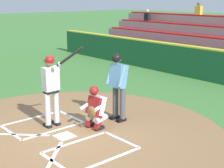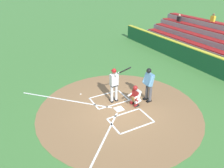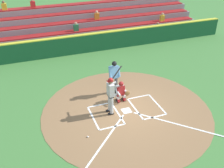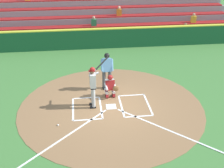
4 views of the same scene
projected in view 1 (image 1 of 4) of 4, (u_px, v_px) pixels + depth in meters
name	position (u px, v px, depth m)	size (l,w,h in m)	color
ground_plane	(65.00, 137.00, 8.23)	(120.00, 120.00, 0.00)	#427A38
dirt_circle	(65.00, 136.00, 8.23)	(8.00, 8.00, 0.01)	olive
home_plate_and_chalk	(32.00, 146.00, 7.68)	(7.93, 4.91, 0.01)	white
batter	(51.00, 86.00, 8.60)	(0.91, 0.74, 2.13)	#BCBCBC
catcher	(95.00, 107.00, 8.59)	(0.63, 0.61, 1.13)	black
plate_umpire	(118.00, 82.00, 9.05)	(0.58, 0.41, 1.86)	#4C4C51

